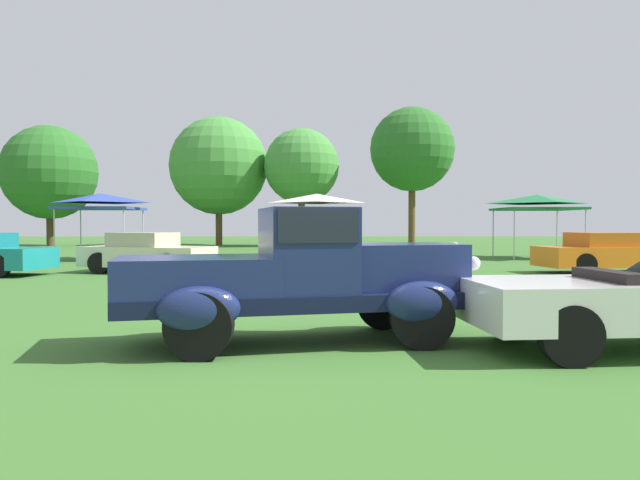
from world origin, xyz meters
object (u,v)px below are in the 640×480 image
(show_car_cream, at_px, (146,253))
(spectator_near_truck, at_px, (271,252))
(canopy_tent_center_field, at_px, (317,201))
(show_car_orange, at_px, (609,253))
(canopy_tent_right_field, at_px, (537,201))
(feature_pickup_truck, at_px, (300,274))
(canopy_tent_left_field, at_px, (101,200))

(show_car_cream, height_order, spectator_near_truck, spectator_near_truck)
(spectator_near_truck, xyz_separation_m, canopy_tent_center_field, (1.01, 12.52, 1.51))
(canopy_tent_center_field, bearing_deg, show_car_cream, -127.58)
(show_car_orange, xyz_separation_m, canopy_tent_center_field, (-8.80, 6.88, 1.82))
(canopy_tent_center_field, relative_size, canopy_tent_right_field, 0.92)
(feature_pickup_truck, relative_size, canopy_tent_right_field, 1.44)
(canopy_tent_left_field, bearing_deg, show_car_cream, -60.90)
(feature_pickup_truck, distance_m, show_car_cream, 11.85)
(show_car_orange, height_order, canopy_tent_left_field, canopy_tent_left_field)
(feature_pickup_truck, xyz_separation_m, show_car_orange, (9.08, 10.63, -0.27))
(show_car_cream, relative_size, spectator_near_truck, 2.48)
(canopy_tent_center_field, xyz_separation_m, canopy_tent_right_field, (9.41, 0.76, 0.00))
(show_car_cream, bearing_deg, spectator_near_truck, -54.28)
(feature_pickup_truck, bearing_deg, show_car_cream, 114.38)
(canopy_tent_left_field, height_order, canopy_tent_center_field, same)
(feature_pickup_truck, height_order, show_car_orange, feature_pickup_truck)
(feature_pickup_truck, relative_size, show_car_cream, 1.11)
(spectator_near_truck, bearing_deg, canopy_tent_center_field, 85.40)
(spectator_near_truck, bearing_deg, canopy_tent_left_field, 122.34)
(show_car_orange, xyz_separation_m, canopy_tent_left_field, (-17.60, 6.67, 1.82))
(feature_pickup_truck, distance_m, canopy_tent_right_field, 20.75)
(feature_pickup_truck, distance_m, canopy_tent_center_field, 17.59)
(show_car_cream, height_order, canopy_tent_right_field, canopy_tent_right_field)
(spectator_near_truck, distance_m, canopy_tent_center_field, 12.65)
(show_car_cream, bearing_deg, feature_pickup_truck, -65.62)
(feature_pickup_truck, relative_size, show_car_orange, 1.04)
(canopy_tent_center_field, height_order, canopy_tent_right_field, same)
(show_car_orange, distance_m, canopy_tent_right_field, 7.88)
(feature_pickup_truck, relative_size, spectator_near_truck, 2.74)
(canopy_tent_left_field, bearing_deg, canopy_tent_right_field, 3.06)
(show_car_orange, height_order, spectator_near_truck, spectator_near_truck)
(canopy_tent_right_field, bearing_deg, canopy_tent_left_field, -176.94)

